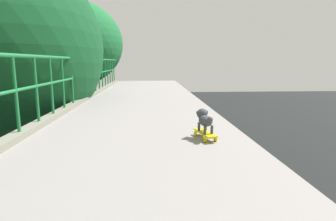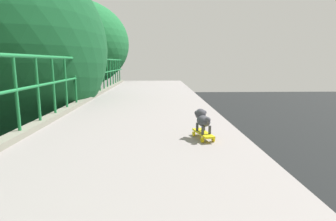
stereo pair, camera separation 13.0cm
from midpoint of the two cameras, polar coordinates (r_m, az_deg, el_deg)
city_bus at (r=24.88m, az=-24.86°, el=-2.13°), size 2.73×11.30×3.13m
roadside_tree_far at (r=16.01m, az=-18.05°, el=12.83°), size 5.52×5.52×9.92m
toy_skateboard at (r=3.70m, az=8.31°, el=-4.81°), size 0.26×0.51×0.09m
small_dog at (r=3.68m, az=8.20°, el=-1.73°), size 0.22×0.39×0.30m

